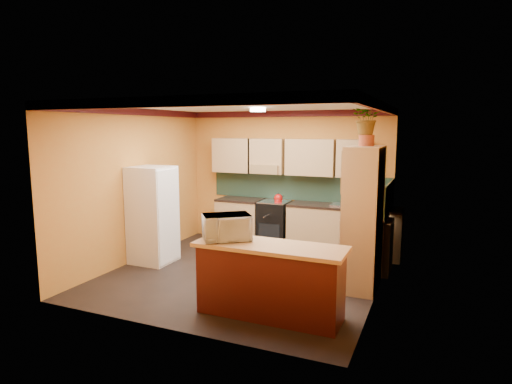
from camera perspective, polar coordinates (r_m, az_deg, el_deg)
room_shell at (r=6.94m, az=-0.62°, el=6.31°), size 4.24×4.24×2.72m
base_cabinets_back at (r=8.43m, az=6.45°, el=-4.69°), size 3.65×0.60×0.88m
countertop_back at (r=8.34m, az=6.50°, el=-1.61°), size 3.65×0.62×0.04m
stove at (r=8.62m, az=2.45°, el=-4.25°), size 0.58×0.58×0.91m
kettle at (r=8.43m, az=2.99°, el=-0.76°), size 0.21×0.21×0.18m
sink at (r=8.15m, az=11.73°, el=-1.72°), size 0.48×0.40×0.03m
base_cabinets_right at (r=7.37m, az=14.51°, el=-6.84°), size 0.60×0.80×0.88m
countertop_right at (r=7.26m, az=14.64°, el=-3.33°), size 0.62×0.80×0.04m
fridge at (r=7.73m, az=-13.62°, el=-2.97°), size 0.68×0.66×1.70m
pantry at (r=6.46m, az=14.09°, el=-3.41°), size 0.48×0.90×2.10m
fern_pot at (r=6.38m, az=14.52°, el=6.67°), size 0.22×0.22×0.16m
fern at (r=6.37m, az=14.63°, el=9.55°), size 0.51×0.47×0.48m
breakfast_bar at (r=5.47m, az=1.84°, el=-11.96°), size 1.80×0.55×0.88m
bar_top at (r=5.33m, az=1.87°, el=-7.27°), size 1.90×0.65×0.05m
microwave at (r=5.52m, az=-3.93°, el=-4.70°), size 0.72×0.68×0.33m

